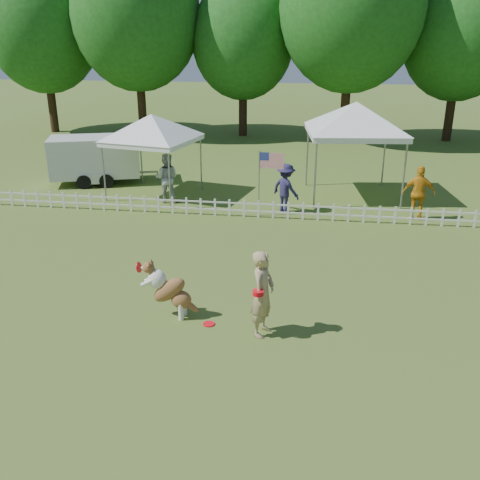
{
  "coord_description": "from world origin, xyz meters",
  "views": [
    {
      "loc": [
        1.66,
        -10.13,
        5.85
      ],
      "look_at": [
        -0.14,
        2.0,
        1.1
      ],
      "focal_mm": 40.0,
      "sensor_mm": 36.0,
      "label": 1
    }
  ],
  "objects": [
    {
      "name": "ground",
      "position": [
        0.0,
        0.0,
        0.0
      ],
      "size": [
        120.0,
        120.0,
        0.0
      ],
      "primitive_type": "plane",
      "color": "#426720",
      "rests_on": "ground"
    },
    {
      "name": "picket_fence",
      "position": [
        0.0,
        7.0,
        0.3
      ],
      "size": [
        22.0,
        0.08,
        0.6
      ],
      "primitive_type": null,
      "color": "white",
      "rests_on": "ground"
    },
    {
      "name": "handler",
      "position": [
        0.69,
        -0.46,
        0.92
      ],
      "size": [
        0.61,
        0.77,
        1.85
      ],
      "primitive_type": "imported",
      "rotation": [
        0.0,
        0.0,
        1.3
      ],
      "color": "tan",
      "rests_on": "ground"
    },
    {
      "name": "dog",
      "position": [
        -1.38,
        -0.02,
        0.64
      ],
      "size": [
        1.26,
        0.51,
        1.27
      ],
      "primitive_type": null,
      "rotation": [
        0.0,
        0.0,
        -0.08
      ],
      "color": "brown",
      "rests_on": "ground"
    },
    {
      "name": "frisbee_on_turf",
      "position": [
        -0.48,
        -0.28,
        0.01
      ],
      "size": [
        0.3,
        0.3,
        0.02
      ],
      "primitive_type": "cylinder",
      "rotation": [
        0.0,
        0.0,
        -0.2
      ],
      "color": "red",
      "rests_on": "ground"
    },
    {
      "name": "canopy_tent_left",
      "position": [
        -4.5,
        9.12,
        1.51
      ],
      "size": [
        3.46,
        3.46,
        3.02
      ],
      "primitive_type": null,
      "rotation": [
        0.0,
        0.0,
        -0.21
      ],
      "color": "white",
      "rests_on": "ground"
    },
    {
      "name": "canopy_tent_right",
      "position": [
        2.94,
        10.06,
        1.74
      ],
      "size": [
        3.74,
        3.74,
        3.47
      ],
      "primitive_type": null,
      "rotation": [
        0.0,
        0.0,
        0.12
      ],
      "color": "white",
      "rests_on": "ground"
    },
    {
      "name": "cargo_trailer",
      "position": [
        -7.47,
        10.56,
        0.98
      ],
      "size": [
        4.83,
        3.26,
        1.95
      ],
      "primitive_type": null,
      "rotation": [
        0.0,
        0.0,
        0.32
      ],
      "color": "white",
      "rests_on": "ground"
    },
    {
      "name": "flag_pole",
      "position": [
        -0.27,
        7.2,
        1.13
      ],
      "size": [
        0.87,
        0.15,
        2.25
      ],
      "primitive_type": null,
      "rotation": [
        0.0,
        0.0,
        -0.06
      ],
      "color": "gray",
      "rests_on": "ground"
    },
    {
      "name": "spectator_a",
      "position": [
        -3.8,
        8.32,
        0.91
      ],
      "size": [
        0.92,
        0.73,
        1.82
      ],
      "primitive_type": "imported",
      "rotation": [
        0.0,
        0.0,
        3.19
      ],
      "color": "#A9ABAF",
      "rests_on": "ground"
    },
    {
      "name": "spectator_b",
      "position": [
        0.6,
        7.77,
        0.86
      ],
      "size": [
        1.26,
        1.19,
        1.71
      ],
      "primitive_type": "imported",
      "rotation": [
        0.0,
        0.0,
        2.47
      ],
      "color": "#262249",
      "rests_on": "ground"
    },
    {
      "name": "spectator_c",
      "position": [
        5.03,
        7.6,
        0.91
      ],
      "size": [
        1.11,
        0.56,
        1.82
      ],
      "primitive_type": "imported",
      "rotation": [
        0.0,
        0.0,
        3.03
      ],
      "color": "orange",
      "rests_on": "ground"
    },
    {
      "name": "tree_far_left",
      "position": [
        -15.0,
        22.0,
        5.5
      ],
      "size": [
        6.6,
        6.6,
        11.0
      ],
      "primitive_type": null,
      "color": "#194C15",
      "rests_on": "ground"
    },
    {
      "name": "tree_left",
      "position": [
        -9.0,
        21.5,
        6.0
      ],
      "size": [
        7.4,
        7.4,
        12.0
      ],
      "primitive_type": null,
      "color": "#194C15",
      "rests_on": "ground"
    },
    {
      "name": "tree_center_left",
      "position": [
        -3.0,
        22.5,
        4.9
      ],
      "size": [
        6.0,
        6.0,
        9.8
      ],
      "primitive_type": null,
      "color": "#194C15",
      "rests_on": "ground"
    },
    {
      "name": "tree_center_right",
      "position": [
        3.0,
        21.0,
        6.3
      ],
      "size": [
        7.6,
        7.6,
        12.6
      ],
      "primitive_type": null,
      "color": "#194C15",
      "rests_on": "ground"
    },
    {
      "name": "tree_right",
      "position": [
        9.0,
        22.5,
        5.2
      ],
      "size": [
        6.2,
        6.2,
        10.4
      ],
      "primitive_type": null,
      "color": "#194C15",
      "rests_on": "ground"
    }
  ]
}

